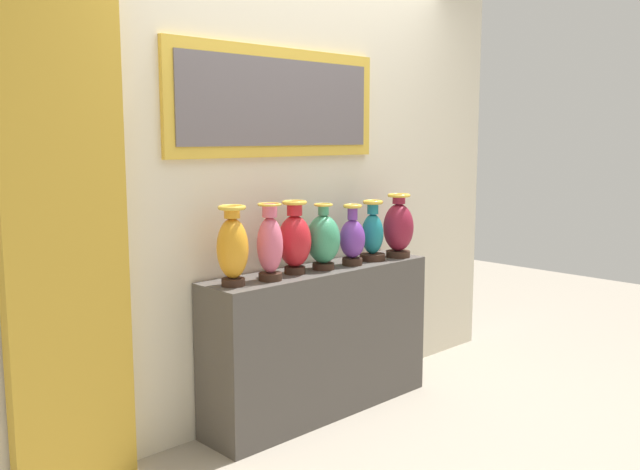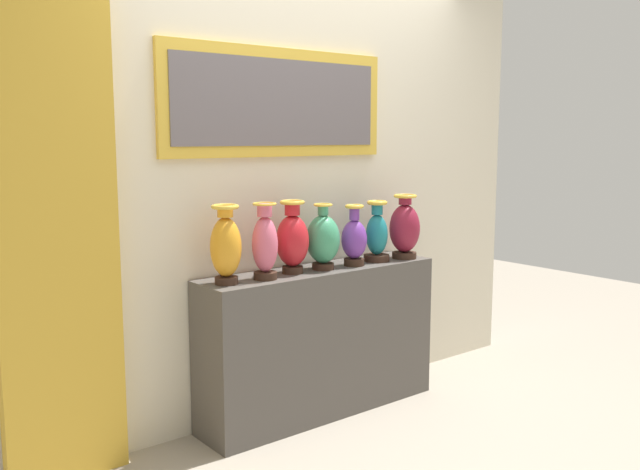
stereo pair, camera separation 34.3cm
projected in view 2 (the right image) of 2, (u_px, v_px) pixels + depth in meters
ground_plane at (320, 411)px, 3.94m from camera, size 9.57×9.57×0.00m
display_shelf at (320, 341)px, 3.88m from camera, size 1.45×0.34×0.83m
back_wall at (294, 161)px, 3.91m from camera, size 3.57×0.14×2.81m
curtain_gold at (57, 242)px, 3.01m from camera, size 0.54×0.08×2.19m
vase_amber at (226, 246)px, 3.40m from camera, size 0.16×0.16×0.40m
vase_rose at (265, 244)px, 3.51m from camera, size 0.13×0.13×0.39m
vase_crimson at (292, 239)px, 3.67m from camera, size 0.18×0.18×0.39m
vase_jade at (322, 240)px, 3.78m from camera, size 0.19×0.19×0.36m
vase_violet at (354, 239)px, 3.89m from camera, size 0.15×0.15×0.35m
vase_teal at (377, 235)px, 4.03m from camera, size 0.15×0.15×0.36m
vase_burgundy at (405, 229)px, 4.12m from camera, size 0.18×0.18×0.38m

